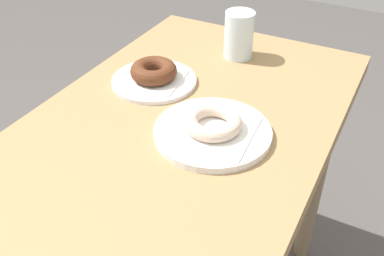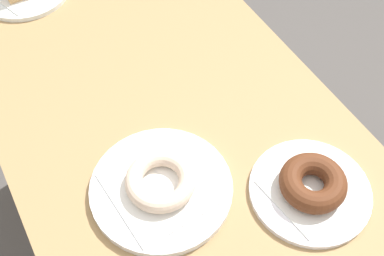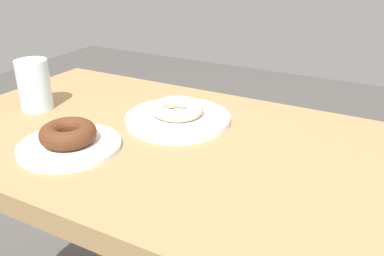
% 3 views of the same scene
% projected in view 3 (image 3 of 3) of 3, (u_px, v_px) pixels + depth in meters
% --- Properties ---
extents(table, '(1.27, 0.61, 0.74)m').
position_uv_depth(table, '(211.00, 185.00, 0.84)').
color(table, '#9A784D').
rests_on(table, ground_plane).
extents(plate_sugar_ring, '(0.24, 0.24, 0.01)m').
position_uv_depth(plate_sugar_ring, '(178.00, 119.00, 0.93)').
color(plate_sugar_ring, white).
rests_on(plate_sugar_ring, table).
extents(napkin_sugar_ring, '(0.17, 0.17, 0.00)m').
position_uv_depth(napkin_sugar_ring, '(178.00, 115.00, 0.92)').
color(napkin_sugar_ring, white).
rests_on(napkin_sugar_ring, plate_sugar_ring).
extents(donut_sugar_ring, '(0.12, 0.12, 0.03)m').
position_uv_depth(donut_sugar_ring, '(178.00, 109.00, 0.92)').
color(donut_sugar_ring, beige).
rests_on(donut_sugar_ring, napkin_sugar_ring).
extents(plate_chocolate_ring, '(0.20, 0.20, 0.01)m').
position_uv_depth(plate_chocolate_ring, '(70.00, 146.00, 0.81)').
color(plate_chocolate_ring, white).
rests_on(plate_chocolate_ring, table).
extents(napkin_chocolate_ring, '(0.15, 0.15, 0.00)m').
position_uv_depth(napkin_chocolate_ring, '(69.00, 143.00, 0.81)').
color(napkin_chocolate_ring, white).
rests_on(napkin_chocolate_ring, plate_chocolate_ring).
extents(donut_chocolate_ring, '(0.11, 0.11, 0.04)m').
position_uv_depth(donut_chocolate_ring, '(68.00, 133.00, 0.80)').
color(donut_chocolate_ring, '#542B17').
rests_on(donut_chocolate_ring, napkin_chocolate_ring).
extents(water_glass, '(0.08, 0.08, 0.12)m').
position_uv_depth(water_glass, '(34.00, 85.00, 0.98)').
color(water_glass, silver).
rests_on(water_glass, table).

